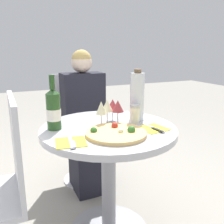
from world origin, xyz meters
TOP-DOWN VIEW (x-y plane):
  - dining_table at (0.00, 0.00)m, footprint 0.81×0.81m
  - chair_behind_diner at (0.07, 0.79)m, footprint 0.43×0.43m
  - seated_diner at (0.07, 0.64)m, footprint 0.35×0.42m
  - pizza_large at (-0.02, -0.14)m, footprint 0.33×0.33m
  - wine_bottle at (-0.30, 0.09)m, footprint 0.08×0.08m
  - tall_carafe at (0.23, 0.07)m, footprint 0.09×0.09m
  - sugar_shaker at (0.18, 0.01)m, footprint 0.06×0.06m
  - wine_glass_center at (0.02, 0.08)m, footprint 0.07×0.07m
  - wine_glass_front_right at (0.08, 0.04)m, footprint 0.07×0.07m
  - wine_glass_back_right at (0.08, 0.12)m, footprint 0.07×0.07m
  - wine_glass_front_left at (-0.03, 0.04)m, footprint 0.06×0.06m
  - place_setting_left at (-0.27, -0.16)m, footprint 0.17×0.19m
  - place_setting_right at (0.22, -0.14)m, footprint 0.17×0.19m

SIDE VIEW (x-z plane):
  - chair_behind_diner at x=0.07m, z-range -0.02..0.95m
  - seated_diner at x=0.07m, z-range -0.07..1.11m
  - dining_table at x=0.00m, z-range 0.17..0.90m
  - place_setting_left at x=-0.27m, z-range 0.73..0.74m
  - place_setting_right at x=0.22m, z-range 0.73..0.74m
  - pizza_large at x=-0.02m, z-range 0.72..0.77m
  - sugar_shaker at x=0.18m, z-range 0.73..0.85m
  - wine_glass_back_right at x=0.08m, z-range 0.77..0.91m
  - wine_glass_front_left at x=-0.03m, z-range 0.77..0.92m
  - wine_glass_front_right at x=0.08m, z-range 0.77..0.92m
  - wine_glass_center at x=0.02m, z-range 0.77..0.92m
  - wine_bottle at x=-0.30m, z-range 0.69..1.01m
  - tall_carafe at x=0.23m, z-range 0.72..1.05m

